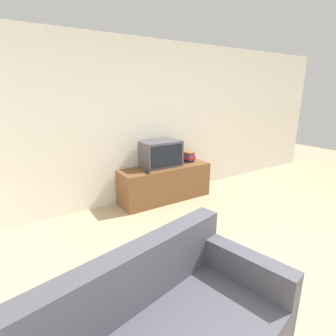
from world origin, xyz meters
The scene contains 6 objects.
ground_plane centered at (0.00, 0.00, 0.00)m, with size 14.00×14.00×0.00m, color tan.
wall_back centered at (0.00, 3.03, 1.30)m, with size 9.00×0.06×2.60m.
tv_stand centered at (0.32, 2.73, 0.29)m, with size 1.58×0.50×0.58m.
television centered at (0.28, 2.79, 0.80)m, with size 0.67×0.38×0.43m.
book_stack centered at (0.87, 2.80, 0.67)m, with size 0.18×0.23×0.17m.
remote_on_stand centered at (-0.10, 2.57, 0.60)m, with size 0.07×0.15×0.02m.
Camera 1 is at (-1.93, -0.86, 1.79)m, focal length 28.00 mm.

